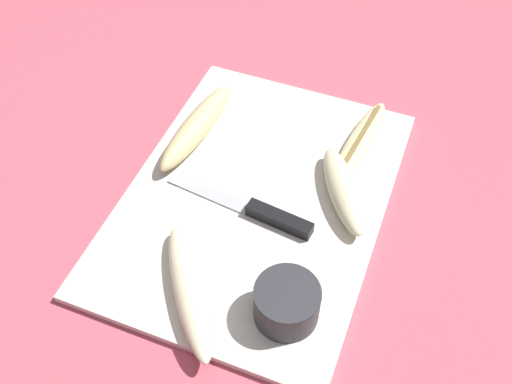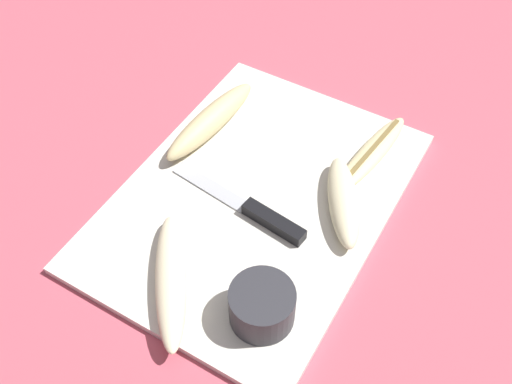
{
  "view_description": "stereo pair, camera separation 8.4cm",
  "coord_description": "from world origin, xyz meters",
  "px_view_note": "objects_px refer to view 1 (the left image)",
  "views": [
    {
      "loc": [
        -0.5,
        -0.2,
        0.68
      ],
      "look_at": [
        0.0,
        0.0,
        0.02
      ],
      "focal_mm": 42.0,
      "sensor_mm": 36.0,
      "label": 1
    },
    {
      "loc": [
        -0.46,
        -0.27,
        0.68
      ],
      "look_at": [
        0.0,
        0.0,
        0.02
      ],
      "focal_mm": 42.0,
      "sensor_mm": 36.0,
      "label": 2
    }
  ],
  "objects_px": {
    "knife": "(265,214)",
    "banana_mellow_near": "(197,126)",
    "prep_bowl": "(287,303)",
    "banana_soft_right": "(361,140)",
    "banana_pale_long": "(343,190)",
    "banana_bright_far": "(189,291)"
  },
  "relations": [
    {
      "from": "knife",
      "to": "banana_mellow_near",
      "type": "xyz_separation_m",
      "value": [
        0.11,
        0.15,
        0.01
      ]
    },
    {
      "from": "prep_bowl",
      "to": "banana_soft_right",
      "type": "bearing_deg",
      "value": -1.7
    },
    {
      "from": "knife",
      "to": "banana_soft_right",
      "type": "bearing_deg",
      "value": -18.3
    },
    {
      "from": "banana_pale_long",
      "to": "banana_bright_far",
      "type": "relative_size",
      "value": 0.86
    },
    {
      "from": "banana_bright_far",
      "to": "prep_bowl",
      "type": "relative_size",
      "value": 2.27
    },
    {
      "from": "banana_soft_right",
      "to": "prep_bowl",
      "type": "distance_m",
      "value": 0.31
    },
    {
      "from": "banana_bright_far",
      "to": "prep_bowl",
      "type": "xyz_separation_m",
      "value": [
        0.02,
        -0.12,
        0.01
      ]
    },
    {
      "from": "knife",
      "to": "banana_pale_long",
      "type": "relative_size",
      "value": 1.43
    },
    {
      "from": "banana_pale_long",
      "to": "banana_mellow_near",
      "type": "relative_size",
      "value": 0.77
    },
    {
      "from": "banana_soft_right",
      "to": "prep_bowl",
      "type": "xyz_separation_m",
      "value": [
        -0.31,
        0.01,
        0.02
      ]
    },
    {
      "from": "banana_bright_far",
      "to": "prep_bowl",
      "type": "height_order",
      "value": "prep_bowl"
    },
    {
      "from": "banana_pale_long",
      "to": "banana_bright_far",
      "type": "height_order",
      "value": "banana_pale_long"
    },
    {
      "from": "banana_bright_far",
      "to": "banana_mellow_near",
      "type": "relative_size",
      "value": 0.89
    },
    {
      "from": "knife",
      "to": "banana_bright_far",
      "type": "distance_m",
      "value": 0.16
    },
    {
      "from": "banana_pale_long",
      "to": "banana_soft_right",
      "type": "xyz_separation_m",
      "value": [
        0.11,
        0.0,
        -0.01
      ]
    },
    {
      "from": "knife",
      "to": "prep_bowl",
      "type": "xyz_separation_m",
      "value": [
        -0.13,
        -0.08,
        0.02
      ]
    },
    {
      "from": "prep_bowl",
      "to": "banana_mellow_near",
      "type": "bearing_deg",
      "value": 43.8
    },
    {
      "from": "knife",
      "to": "banana_mellow_near",
      "type": "height_order",
      "value": "banana_mellow_near"
    },
    {
      "from": "banana_pale_long",
      "to": "banana_soft_right",
      "type": "distance_m",
      "value": 0.11
    },
    {
      "from": "banana_bright_far",
      "to": "banana_soft_right",
      "type": "distance_m",
      "value": 0.36
    },
    {
      "from": "banana_mellow_near",
      "to": "prep_bowl",
      "type": "height_order",
      "value": "prep_bowl"
    },
    {
      "from": "banana_bright_far",
      "to": "banana_soft_right",
      "type": "height_order",
      "value": "banana_bright_far"
    }
  ]
}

